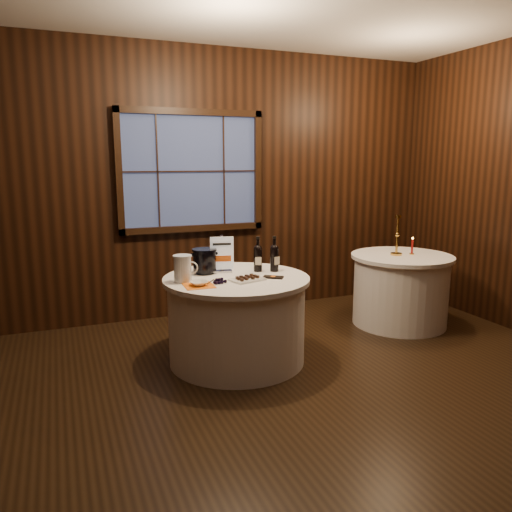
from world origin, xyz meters
name	(u,v)px	position (x,y,z in m)	size (l,w,h in m)	color
ground	(284,411)	(0.00, 0.00, 0.00)	(6.00, 6.00, 0.00)	black
back_wall	(191,181)	(0.00, 2.48, 1.54)	(6.00, 0.10, 3.00)	black
main_table	(237,319)	(0.00, 1.00, 0.39)	(1.28, 1.28, 0.77)	white
side_table	(400,289)	(2.00, 1.30, 0.39)	(1.08, 1.08, 0.77)	white
sign_stand	(222,260)	(-0.06, 1.22, 0.89)	(0.21, 0.14, 0.34)	#ADACB3
port_bottle_left	(258,256)	(0.26, 1.14, 0.91)	(0.08, 0.09, 0.32)	black
port_bottle_right	(274,256)	(0.40, 1.08, 0.91)	(0.08, 0.09, 0.33)	black
ice_bucket	(205,261)	(-0.22, 1.24, 0.89)	(0.22, 0.22, 0.22)	black
chocolate_plate	(247,279)	(0.04, 0.84, 0.79)	(0.32, 0.26, 0.04)	white
chocolate_box	(273,277)	(0.28, 0.85, 0.78)	(0.17, 0.09, 0.01)	black
grape_bunch	(220,281)	(-0.21, 0.83, 0.79)	(0.18, 0.07, 0.04)	black
glass_pitcher	(183,268)	(-0.47, 1.01, 0.88)	(0.21, 0.16, 0.23)	silver
orange_napkin	(199,286)	(-0.39, 0.82, 0.77)	(0.24, 0.24, 0.00)	orange
cracker_bowl	(199,283)	(-0.39, 0.82, 0.79)	(0.14, 0.14, 0.03)	white
brass_candlestick	(397,241)	(1.93, 1.32, 0.93)	(0.12, 0.12, 0.43)	gold
red_candle	(412,248)	(2.11, 1.28, 0.85)	(0.05, 0.05, 0.19)	gold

